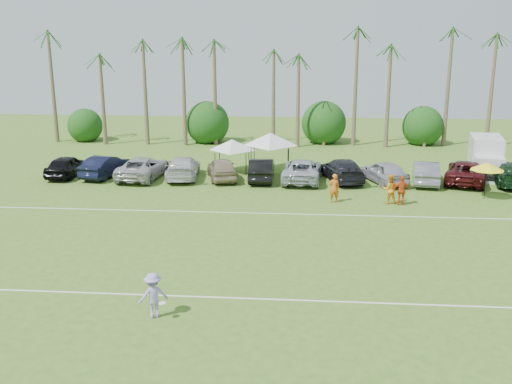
{
  "coord_description": "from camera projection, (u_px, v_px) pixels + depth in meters",
  "views": [
    {
      "loc": [
        3.74,
        -19.41,
        10.25
      ],
      "look_at": [
        1.12,
        13.06,
        1.6
      ],
      "focal_mm": 40.0,
      "sensor_mm": 36.0,
      "label": 1
    }
  ],
  "objects": [
    {
      "name": "parked_car_0",
      "position": [
        67.0,
        166.0,
        44.34
      ],
      "size": [
        2.05,
        4.93,
        1.67
      ],
      "primitive_type": "imported",
      "rotation": [
        0.0,
        0.0,
        3.13
      ],
      "color": "black",
      "rests_on": "ground"
    },
    {
      "name": "parked_car_2",
      "position": [
        143.0,
        168.0,
        43.73
      ],
      "size": [
        3.21,
        6.2,
        1.67
      ],
      "primitive_type": "imported",
      "rotation": [
        0.0,
        0.0,
        3.07
      ],
      "color": "#A8A9A9",
      "rests_on": "ground"
    },
    {
      "name": "parked_car_7",
      "position": [
        343.0,
        170.0,
        43.0
      ],
      "size": [
        3.44,
        6.11,
        1.67
      ],
      "primitive_type": "imported",
      "rotation": [
        0.0,
        0.0,
        3.34
      ],
      "color": "black",
      "rests_on": "ground"
    },
    {
      "name": "parked_car_9",
      "position": [
        426.0,
        172.0,
        42.17
      ],
      "size": [
        2.51,
        5.28,
        1.67
      ],
      "primitive_type": "imported",
      "rotation": [
        0.0,
        0.0,
        2.99
      ],
      "color": "slate",
      "rests_on": "ground"
    },
    {
      "name": "market_umbrella",
      "position": [
        487.0,
        166.0,
        37.63
      ],
      "size": [
        2.23,
        2.23,
        2.48
      ],
      "color": "black",
      "rests_on": "ground"
    },
    {
      "name": "palm_tree_6",
      "position": [
        306.0,
        52.0,
        55.56
      ],
      "size": [
        2.4,
        2.4,
        10.9
      ],
      "color": "brown",
      "rests_on": "ground"
    },
    {
      "name": "bush_tree_2",
      "position": [
        324.0,
        126.0,
        58.27
      ],
      "size": [
        4.0,
        4.0,
        4.0
      ],
      "color": "brown",
      "rests_on": "ground"
    },
    {
      "name": "parked_car_8",
      "position": [
        384.0,
        172.0,
        42.31
      ],
      "size": [
        3.55,
        5.28,
        1.67
      ],
      "primitive_type": "imported",
      "rotation": [
        0.0,
        0.0,
        3.5
      ],
      "color": "#A9A9B4",
      "rests_on": "ground"
    },
    {
      "name": "palm_tree_8",
      "position": [
        398.0,
        70.0,
        55.3
      ],
      "size": [
        2.4,
        2.4,
        8.9
      ],
      "color": "brown",
      "rests_on": "ground"
    },
    {
      "name": "palm_tree_1",
      "position": [
        97.0,
        60.0,
        57.41
      ],
      "size": [
        2.4,
        2.4,
        9.9
      ],
      "color": "brown",
      "rests_on": "ground"
    },
    {
      "name": "parked_car_1",
      "position": [
        105.0,
        166.0,
        44.24
      ],
      "size": [
        2.82,
        5.33,
        1.67
      ],
      "primitive_type": "imported",
      "rotation": [
        0.0,
        0.0,
        2.92
      ],
      "color": "black",
      "rests_on": "ground"
    },
    {
      "name": "parked_car_4",
      "position": [
        222.0,
        169.0,
        43.41
      ],
      "size": [
        3.12,
        5.24,
        1.67
      ],
      "primitive_type": "imported",
      "rotation": [
        0.0,
        0.0,
        3.39
      ],
      "color": "tan",
      "rests_on": "ground"
    },
    {
      "name": "ground",
      "position": [
        199.0,
        320.0,
        21.62
      ],
      "size": [
        120.0,
        120.0,
        0.0
      ],
      "primitive_type": "plane",
      "color": "#456A1F",
      "rests_on": "ground"
    },
    {
      "name": "sideline_player_c",
      "position": [
        402.0,
        190.0,
        36.54
      ],
      "size": [
        1.14,
        0.49,
        1.93
      ],
      "primitive_type": "imported",
      "rotation": [
        0.0,
        0.0,
        3.16
      ],
      "color": "#CE4916",
      "rests_on": "ground"
    },
    {
      "name": "bush_tree_0",
      "position": [
        86.0,
        124.0,
        60.21
      ],
      "size": [
        4.0,
        4.0,
        4.0
      ],
      "color": "brown",
      "rests_on": "ground"
    },
    {
      "name": "box_truck",
      "position": [
        486.0,
        156.0,
        44.46
      ],
      "size": [
        3.22,
        6.08,
        2.98
      ],
      "rotation": [
        0.0,
        0.0,
        -0.19
      ],
      "color": "silver",
      "rests_on": "ground"
    },
    {
      "name": "palm_tree_3",
      "position": [
        184.0,
        43.0,
        56.27
      ],
      "size": [
        2.4,
        2.4,
        11.9
      ],
      "color": "brown",
      "rests_on": "ground"
    },
    {
      "name": "sideline_player_b",
      "position": [
        390.0,
        189.0,
        36.89
      ],
      "size": [
        1.02,
        0.84,
        1.93
      ],
      "primitive_type": "imported",
      "rotation": [
        0.0,
        0.0,
        3.27
      ],
      "color": "orange",
      "rests_on": "ground"
    },
    {
      "name": "palm_tree_0",
      "position": [
        50.0,
        69.0,
        58.02
      ],
      "size": [
        2.4,
        2.4,
        8.9
      ],
      "color": "brown",
      "rests_on": "ground"
    },
    {
      "name": "palm_tree_4",
      "position": [
        225.0,
        70.0,
        56.62
      ],
      "size": [
        2.4,
        2.4,
        8.9
      ],
      "color": "brown",
      "rests_on": "ground"
    },
    {
      "name": "palm_tree_2",
      "position": [
        145.0,
        52.0,
        56.8
      ],
      "size": [
        2.4,
        2.4,
        10.9
      ],
      "color": "brown",
      "rests_on": "ground"
    },
    {
      "name": "palm_tree_9",
      "position": [
        452.0,
        61.0,
        54.69
      ],
      "size": [
        2.4,
        2.4,
        9.9
      ],
      "color": "brown",
      "rests_on": "ground"
    },
    {
      "name": "bush_tree_1",
      "position": [
        208.0,
        125.0,
        59.2
      ],
      "size": [
        4.0,
        4.0,
        4.0
      ],
      "color": "brown",
      "rests_on": "ground"
    },
    {
      "name": "canopy_tent_left",
      "position": [
        232.0,
        139.0,
        45.46
      ],
      "size": [
        3.81,
        3.81,
        3.09
      ],
      "color": "black",
      "rests_on": "ground"
    },
    {
      "name": "sideline_player_a",
      "position": [
        334.0,
        188.0,
        37.19
      ],
      "size": [
        0.77,
        0.57,
        1.91
      ],
      "primitive_type": "imported",
      "rotation": [
        0.0,
        0.0,
        3.32
      ],
      "color": "orange",
      "rests_on": "ground"
    },
    {
      "name": "canopy_tent_right",
      "position": [
        271.0,
        133.0,
        45.8
      ],
      "size": [
        4.46,
        4.46,
        3.62
      ],
      "color": "black",
      "rests_on": "ground"
    },
    {
      "name": "palm_tree_5",
      "position": [
        265.0,
        61.0,
        56.09
      ],
      "size": [
        2.4,
        2.4,
        9.9
      ],
      "color": "brown",
      "rests_on": "ground"
    },
    {
      "name": "field_lines",
      "position": [
        226.0,
        247.0,
        29.33
      ],
      "size": [
        80.0,
        12.1,
        0.01
      ],
      "color": "white",
      "rests_on": "ground"
    },
    {
      "name": "parked_car_11",
      "position": [
        510.0,
        173.0,
        41.89
      ],
      "size": [
        3.09,
        6.02,
        1.67
      ],
      "primitive_type": "imported",
      "rotation": [
        0.0,
        0.0,
        3.01
      ],
      "color": "black",
      "rests_on": "ground"
    },
    {
      "name": "bush_tree_3",
      "position": [
        423.0,
        127.0,
        57.49
      ],
      "size": [
        4.0,
        4.0,
        4.0
      ],
      "color": "brown",
      "rests_on": "ground"
    },
    {
      "name": "palm_tree_7",
      "position": [
        348.0,
        43.0,
        55.03
      ],
      "size": [
        2.4,
        2.4,
        11.9
      ],
      "color": "brown",
      "rests_on": "ground"
    },
    {
      "name": "palm_tree_10",
      "position": [
        507.0,
        52.0,
        54.08
      ],
      "size": [
        2.4,
        2.4,
        10.9
      ],
      "color": "brown",
      "rests_on": "ground"
    },
    {
      "name": "parked_car_5",
      "position": [
        262.0,
        169.0,
        43.15
      ],
      "size": [
        1.84,
        5.09,
        1.67
      ],
      "primitive_type": "imported",
      "rotation": [
        0.0,
        0.0,
        3.16
      ],
      "color": "black",
      "rests_on": "ground"
    },
    {
      "name": "parked_car_10",
      "position": [
        466.0,
        172.0,
        42.34
      ],
      "size": [
        4.49,
        6.57,
        1.67
      ],
      "primitive_type": "imported",
      "rotation": [
        0.0,
        0.0,
        2.83
      ],
      "color": "#440F12",
      "rests_on": "ground"
    },
    {
      "name": "parked_car_3",
      "position": [
        183.0,
        167.0,
        43.86
      ],
      "size": [
        2.9,
        5.96,
        1.67
      ],
      "primitive_type": "imported",
      "rotation": [
        0.0,
        0.0,
        3.24
      ],
      "color": "silver",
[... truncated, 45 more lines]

